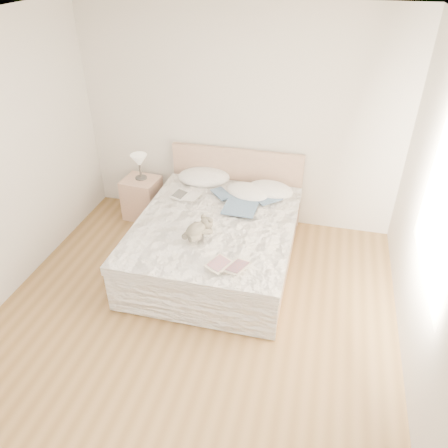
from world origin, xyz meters
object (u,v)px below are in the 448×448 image
Objects in this scene: childrens_book at (228,266)px; teddy_bear at (196,235)px; bed at (217,239)px; photo_book at (186,196)px; table_lamp at (139,162)px; nightstand at (142,198)px.

teddy_bear is (-0.44, 0.39, 0.02)m from childrens_book.
bed is 6.53× the size of photo_book.
childrens_book is 0.59m from teddy_bear.
teddy_bear reaches higher than childrens_book.
nightstand is at bearing -89.81° from table_lamp.
photo_book is 0.86m from teddy_bear.
table_lamp is (-1.23, 0.75, 0.49)m from bed.
photo_book is at bearing -29.06° from table_lamp.
teddy_bear is at bearing -54.70° from photo_book.
teddy_bear reaches higher than photo_book.
photo_book is at bearing 147.70° from childrens_book.
childrens_book is at bearing -68.69° from bed.
table_lamp reaches higher than nightstand.
childrens_book is (0.33, -0.85, 0.32)m from bed.
photo_book is at bearing -27.11° from nightstand.
bed is at bearing -30.13° from nightstand.
nightstand is 1.70× the size of photo_book.
childrens_book is at bearing -45.58° from table_lamp.
table_lamp is (-0.00, 0.03, 0.52)m from nightstand.
photo_book is 1.42m from childrens_book.
photo_book is 0.90× the size of childrens_book.
nightstand is 0.52m from table_lamp.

